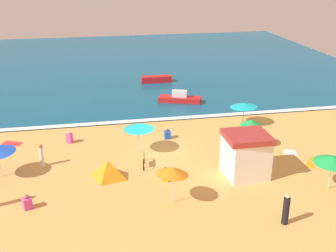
# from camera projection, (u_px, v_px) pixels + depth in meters

# --- Properties ---
(ground_plane) EXTENTS (60.00, 60.00, 0.00)m
(ground_plane) POSITION_uv_depth(u_px,v_px,m) (157.00, 152.00, 30.15)
(ground_plane) COLOR #E0A856
(ocean_water) EXTENTS (60.00, 44.00, 0.10)m
(ocean_water) POSITION_uv_depth(u_px,v_px,m) (122.00, 64.00, 55.65)
(ocean_water) COLOR #0F567A
(ocean_water) RESTS_ON ground_plane
(wave_breaker_foam) EXTENTS (57.00, 0.70, 0.01)m
(wave_breaker_foam) POSITION_uv_depth(u_px,v_px,m) (145.00, 120.00, 35.85)
(wave_breaker_foam) COLOR white
(wave_breaker_foam) RESTS_ON ocean_water
(lifeguard_cabana) EXTENTS (2.75, 2.59, 2.88)m
(lifeguard_cabana) POSITION_uv_depth(u_px,v_px,m) (246.00, 155.00, 26.38)
(lifeguard_cabana) COLOR white
(lifeguard_cabana) RESTS_ON ground_plane
(beach_umbrella_0) EXTENTS (3.10, 3.10, 2.21)m
(beach_umbrella_0) POSITION_uv_depth(u_px,v_px,m) (333.00, 160.00, 24.57)
(beach_umbrella_0) COLOR silver
(beach_umbrella_0) RESTS_ON ground_plane
(beach_umbrella_1) EXTENTS (2.62, 2.61, 2.37)m
(beach_umbrella_1) POSITION_uv_depth(u_px,v_px,m) (173.00, 171.00, 23.10)
(beach_umbrella_1) COLOR silver
(beach_umbrella_1) RESTS_ON ground_plane
(beach_umbrella_2) EXTENTS (2.20, 2.19, 2.20)m
(beach_umbrella_2) POSITION_uv_depth(u_px,v_px,m) (138.00, 126.00, 29.44)
(beach_umbrella_2) COLOR silver
(beach_umbrella_2) RESTS_ON ground_plane
(beach_umbrella_3) EXTENTS (3.24, 3.24, 2.03)m
(beach_umbrella_3) POSITION_uv_depth(u_px,v_px,m) (244.00, 105.00, 34.51)
(beach_umbrella_3) COLOR #4C3823
(beach_umbrella_3) RESTS_ON ground_plane
(beach_umbrella_4) EXTENTS (2.26, 2.26, 2.27)m
(beach_umbrella_4) POSITION_uv_depth(u_px,v_px,m) (251.00, 123.00, 30.13)
(beach_umbrella_4) COLOR #4C3823
(beach_umbrella_4) RESTS_ON ground_plane
(beach_tent) EXTENTS (2.47, 2.38, 1.18)m
(beach_tent) POSITION_uv_depth(u_px,v_px,m) (108.00, 169.00, 26.40)
(beach_tent) COLOR orange
(beach_tent) RESTS_ON ground_plane
(parked_bicycle) EXTENTS (0.35, 1.81, 0.76)m
(parked_bicycle) POSITION_uv_depth(u_px,v_px,m) (144.00, 161.00, 27.99)
(parked_bicycle) COLOR black
(parked_bicycle) RESTS_ON ground_plane
(beachgoer_0) EXTENTS (0.49, 0.49, 1.76)m
(beachgoer_0) POSITION_uv_depth(u_px,v_px,m) (286.00, 210.00, 21.66)
(beachgoer_0) COLOR black
(beachgoer_0) RESTS_ON ground_plane
(beachgoer_1) EXTENTS (0.57, 0.57, 0.96)m
(beachgoer_1) POSITION_uv_depth(u_px,v_px,m) (166.00, 175.00, 26.08)
(beachgoer_1) COLOR orange
(beachgoer_1) RESTS_ON ground_plane
(beachgoer_2) EXTENTS (0.62, 0.62, 0.89)m
(beachgoer_2) POSITION_uv_depth(u_px,v_px,m) (27.00, 203.00, 23.17)
(beachgoer_2) COLOR #D84CA5
(beachgoer_2) RESTS_ON ground_plane
(beachgoer_3) EXTENTS (0.49, 0.49, 0.82)m
(beachgoer_3) POSITION_uv_depth(u_px,v_px,m) (167.00, 134.00, 32.33)
(beachgoer_3) COLOR blue
(beachgoer_3) RESTS_ON ground_plane
(beachgoer_4) EXTENTS (0.40, 0.40, 1.60)m
(beachgoer_4) POSITION_uv_depth(u_px,v_px,m) (41.00, 155.00, 27.82)
(beachgoer_4) COLOR white
(beachgoer_4) RESTS_ON ground_plane
(beachgoer_6) EXTENTS (0.52, 0.52, 0.97)m
(beachgoer_6) POSITION_uv_depth(u_px,v_px,m) (69.00, 137.00, 31.54)
(beachgoer_6) COLOR #D84CA5
(beachgoer_6) RESTS_ON ground_plane
(beach_towel_0) EXTENTS (1.61, 1.78, 0.01)m
(beach_towel_0) POSITION_uv_depth(u_px,v_px,m) (312.00, 163.00, 28.55)
(beach_towel_0) COLOR orange
(beach_towel_0) RESTS_ON ground_plane
(beach_towel_1) EXTENTS (1.66, 1.32, 0.01)m
(beach_towel_1) POSITION_uv_depth(u_px,v_px,m) (12.00, 143.00, 31.53)
(beach_towel_1) COLOR red
(beach_towel_1) RESTS_ON ground_plane
(beach_towel_3) EXTENTS (1.20, 1.29, 0.01)m
(beach_towel_3) POSITION_uv_depth(u_px,v_px,m) (290.00, 152.00, 30.07)
(beach_towel_3) COLOR white
(beach_towel_3) RESTS_ON ground_plane
(small_boat_0) EXTENTS (3.42, 1.08, 0.69)m
(small_boat_0) POSITION_uv_depth(u_px,v_px,m) (156.00, 79.00, 46.96)
(small_boat_0) COLOR red
(small_boat_0) RESTS_ON ocean_water
(small_boat_1) EXTENTS (4.25, 2.46, 1.16)m
(small_boat_1) POSITION_uv_depth(u_px,v_px,m) (180.00, 98.00, 40.34)
(small_boat_1) COLOR red
(small_boat_1) RESTS_ON ocean_water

